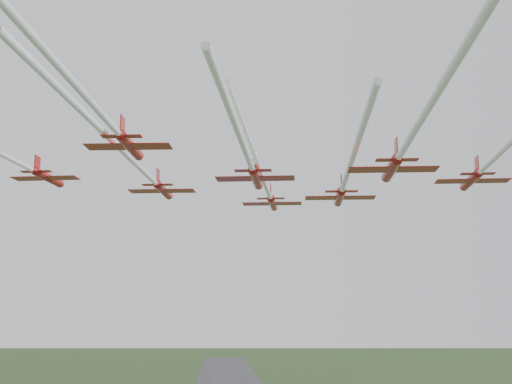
{
  "coord_description": "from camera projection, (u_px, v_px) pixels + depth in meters",
  "views": [
    {
      "loc": [
        -8.17,
        -96.77,
        32.88
      ],
      "look_at": [
        -3.09,
        -4.95,
        49.99
      ],
      "focal_mm": 50.0,
      "sensor_mm": 36.0,
      "label": 1
    }
  ],
  "objects": [
    {
      "name": "jet_row4_right",
      "position": [
        409.0,
        140.0,
        59.37
      ],
      "size": [
        9.64,
        49.64,
        2.61
      ],
      "rotation": [
        0.0,
        0.0,
        -0.11
      ],
      "color": "#AC1613"
    },
    {
      "name": "jet_lead",
      "position": [
        265.0,
        183.0,
        95.39
      ],
      "size": [
        12.9,
        62.43,
        2.74
      ],
      "rotation": [
        0.0,
        0.0,
        -0.14
      ],
      "color": "#AC1613"
    },
    {
      "name": "jet_row4_left",
      "position": [
        95.0,
        107.0,
        59.82
      ],
      "size": [
        9.68,
        55.63,
        2.62
      ],
      "rotation": [
        0.0,
        0.0,
        -0.1
      ],
      "color": "#AC1613"
    },
    {
      "name": "jet_row2_left",
      "position": [
        139.0,
        166.0,
        84.47
      ],
      "size": [
        11.36,
        61.58,
        2.74
      ],
      "rotation": [
        0.0,
        0.0,
        -0.12
      ],
      "color": "#AC1613"
    },
    {
      "name": "jet_row2_right",
      "position": [
        345.0,
        180.0,
        86.66
      ],
      "size": [
        10.54,
        54.4,
        2.87
      ],
      "rotation": [
        0.0,
        0.0,
        -0.11
      ],
      "color": "#AC1613"
    },
    {
      "name": "jet_row3_left",
      "position": [
        10.0,
        158.0,
        76.74
      ],
      "size": [
        10.92,
        45.65,
        2.41
      ],
      "rotation": [
        0.0,
        0.0,
        -0.16
      ],
      "color": "#AC1613"
    },
    {
      "name": "jet_row3_mid",
      "position": [
        249.0,
        159.0,
        77.9
      ],
      "size": [
        10.76,
        48.96,
        2.89
      ],
      "rotation": [
        0.0,
        0.0,
        -0.13
      ],
      "color": "#AC1613"
    }
  ]
}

